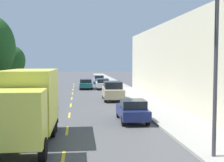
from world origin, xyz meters
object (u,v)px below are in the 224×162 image
(street_tree_farthest, at_px, (12,61))
(moving_teal_sedan, at_px, (86,84))
(parked_hatchback_sky, at_px, (99,80))
(street_lamp, at_px, (212,60))
(parked_suv_orange, at_px, (43,83))
(delivery_box_truck, at_px, (28,103))
(parked_hatchback_navy, at_px, (132,110))
(parked_wagon_white, at_px, (103,83))
(parked_suv_champagne, at_px, (113,91))
(parked_pickup_forest, at_px, (34,89))

(street_tree_farthest, bearing_deg, moving_teal_sedan, 49.78)
(parked_hatchback_sky, xyz_separation_m, moving_teal_sedan, (-2.61, -9.57, -0.01))
(moving_teal_sedan, bearing_deg, parked_hatchback_sky, 74.77)
(street_lamp, distance_m, parked_suv_orange, 32.98)
(delivery_box_truck, xyz_separation_m, moving_teal_sedan, (3.60, 28.08, -1.23))
(parked_hatchback_navy, bearing_deg, parked_wagon_white, 89.97)
(moving_teal_sedan, bearing_deg, street_tree_farthest, -130.22)
(parked_suv_champagne, height_order, moving_teal_sedan, parked_suv_champagne)
(street_tree_farthest, distance_m, parked_hatchback_navy, 17.87)
(parked_hatchback_sky, xyz_separation_m, parked_hatchback_navy, (-0.20, -33.26, 0.00))
(street_lamp, relative_size, parked_suv_champagne, 1.39)
(parked_hatchback_sky, xyz_separation_m, parked_suv_orange, (-8.67, -9.93, 0.23))
(street_lamp, bearing_deg, parked_suv_orange, 108.11)
(parked_suv_orange, height_order, parked_pickup_forest, parked_suv_orange)
(parked_hatchback_sky, xyz_separation_m, parked_pickup_forest, (-8.73, -18.01, 0.07))
(street_tree_farthest, height_order, delivery_box_truck, street_tree_farthest)
(street_tree_farthest, relative_size, parked_suv_champagne, 1.15)
(parked_pickup_forest, bearing_deg, moving_teal_sedan, 54.02)
(parked_hatchback_sky, distance_m, parked_pickup_forest, 20.01)
(parked_suv_orange, distance_m, parked_hatchback_navy, 24.83)
(parked_pickup_forest, bearing_deg, street_tree_farthest, -148.74)
(parked_suv_champagne, bearing_deg, parked_pickup_forest, 153.18)
(street_tree_farthest, height_order, moving_teal_sedan, street_tree_farthest)
(street_tree_farthest, relative_size, parked_suv_orange, 1.15)
(delivery_box_truck, height_order, parked_pickup_forest, delivery_box_truck)
(delivery_box_truck, bearing_deg, parked_suv_orange, 95.08)
(parked_pickup_forest, bearing_deg, delivery_box_truck, -82.67)
(moving_teal_sedan, bearing_deg, parked_pickup_forest, -125.98)
(parked_hatchback_navy, bearing_deg, street_lamp, -77.55)
(parked_suv_champagne, bearing_deg, street_tree_farthest, 163.94)
(street_tree_farthest, relative_size, parked_hatchback_navy, 1.38)
(street_tree_farthest, xyz_separation_m, parked_suv_orange, (2.14, 9.34, -3.06))
(parked_hatchback_navy, bearing_deg, parked_pickup_forest, 119.21)
(parked_pickup_forest, bearing_deg, parked_suv_champagne, -26.82)
(parked_suv_orange, distance_m, parked_pickup_forest, 8.08)
(street_tree_farthest, relative_size, street_lamp, 0.83)
(parked_suv_champagne, height_order, parked_wagon_white, parked_suv_champagne)
(parked_suv_orange, height_order, parked_hatchback_navy, parked_suv_orange)
(parked_suv_champagne, relative_size, moving_teal_sedan, 1.08)
(delivery_box_truck, relative_size, parked_hatchback_navy, 1.76)
(street_lamp, height_order, parked_wagon_white, street_lamp)
(street_tree_farthest, distance_m, street_lamp, 25.11)
(street_tree_farthest, distance_m, parked_pickup_forest, 4.03)
(parked_hatchback_sky, height_order, parked_hatchback_navy, same)
(parked_suv_champagne, bearing_deg, moving_teal_sedan, 100.73)
(parked_hatchback_sky, xyz_separation_m, parked_wagon_white, (-0.19, -9.96, 0.05))
(street_tree_farthest, xyz_separation_m, parked_suv_champagne, (10.62, -3.06, -3.06))
(delivery_box_truck, relative_size, parked_suv_champagne, 1.46)
(street_lamp, height_order, parked_pickup_forest, street_lamp)
(parked_wagon_white, xyz_separation_m, parked_hatchback_navy, (-0.01, -23.31, -0.05))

